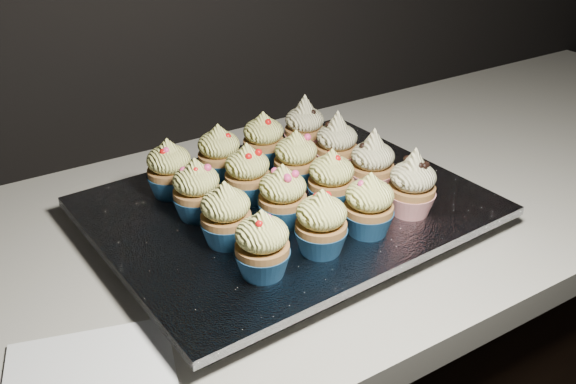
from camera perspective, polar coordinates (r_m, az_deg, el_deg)
name	(u,v)px	position (r m, az deg, el deg)	size (l,w,h in m)	color
worktop	(166,262)	(0.86, -10.81, -6.17)	(2.44, 0.64, 0.04)	beige
baking_tray	(288,217)	(0.89, 0.00, -2.21)	(0.46, 0.35, 0.02)	black
foil_lining	(288,206)	(0.88, 0.00, -1.26)	(0.50, 0.39, 0.01)	silver
cupcake_0	(262,246)	(0.72, -2.31, -4.78)	(0.06, 0.06, 0.08)	navy
cupcake_1	(321,224)	(0.75, 2.97, -2.84)	(0.06, 0.06, 0.08)	navy
cupcake_2	(369,206)	(0.80, 7.20, -1.24)	(0.06, 0.06, 0.08)	navy
cupcake_3	(412,186)	(0.85, 10.98, 0.56)	(0.06, 0.06, 0.10)	#B2181A
cupcake_4	(226,215)	(0.77, -5.54, -2.08)	(0.06, 0.06, 0.08)	navy
cupcake_5	(283,197)	(0.81, -0.48, -0.44)	(0.06, 0.06, 0.08)	navy
cupcake_6	(331,181)	(0.85, 3.85, 1.01)	(0.06, 0.06, 0.08)	navy
cupcake_7	(372,165)	(0.89, 7.50, 2.44)	(0.06, 0.06, 0.10)	#B2181A
cupcake_8	(197,190)	(0.83, -8.12, 0.13)	(0.06, 0.06, 0.08)	navy
cupcake_9	(247,174)	(0.87, -3.62, 1.57)	(0.06, 0.06, 0.08)	navy
cupcake_10	(296,160)	(0.90, 0.70, 2.83)	(0.06, 0.06, 0.08)	navy
cupcake_11	(336,145)	(0.95, 4.33, 4.17)	(0.06, 0.06, 0.10)	#B2181A
cupcake_12	(170,169)	(0.89, -10.48, 1.98)	(0.06, 0.06, 0.08)	navy
cupcake_13	(219,154)	(0.93, -6.14, 3.38)	(0.06, 0.06, 0.08)	navy
cupcake_14	(264,141)	(0.96, -2.19, 4.59)	(0.06, 0.06, 0.08)	navy
cupcake_15	(304,128)	(1.00, 1.47, 5.75)	(0.06, 0.06, 0.10)	#B2181A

